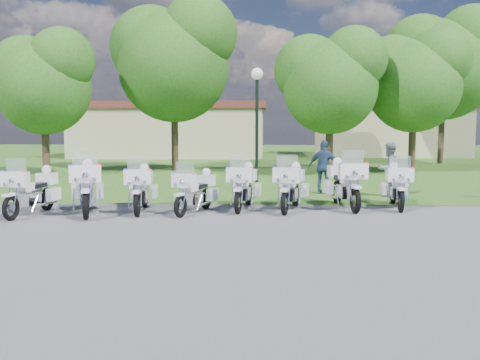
{
  "coord_description": "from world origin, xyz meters",
  "views": [
    {
      "loc": [
        1.48,
        -13.21,
        2.45
      ],
      "look_at": [
        0.71,
        1.2,
        0.95
      ],
      "focal_mm": 40.0,
      "sensor_mm": 36.0,
      "label": 1
    }
  ],
  "objects_px": {
    "motorcycle_3": "(196,191)",
    "lamp_post": "(257,99)",
    "motorcycle_0": "(32,190)",
    "motorcycle_7": "(397,185)",
    "motorcycle_2": "(141,188)",
    "bystander_b": "(389,170)",
    "motorcycle_4": "(244,186)",
    "motorcycle_1": "(87,186)",
    "motorcycle_6": "(344,183)",
    "bystander_c": "(324,167)",
    "motorcycle_5": "(291,186)"
  },
  "relations": [
    {
      "from": "motorcycle_1",
      "to": "motorcycle_7",
      "type": "xyz_separation_m",
      "value": [
        8.82,
        1.53,
        -0.09
      ]
    },
    {
      "from": "motorcycle_4",
      "to": "bystander_b",
      "type": "relative_size",
      "value": 1.3
    },
    {
      "from": "motorcycle_5",
      "to": "bystander_c",
      "type": "distance_m",
      "value": 3.81
    },
    {
      "from": "bystander_b",
      "to": "motorcycle_1",
      "type": "bearing_deg",
      "value": -6.33
    },
    {
      "from": "motorcycle_0",
      "to": "motorcycle_3",
      "type": "bearing_deg",
      "value": -164.46
    },
    {
      "from": "motorcycle_6",
      "to": "lamp_post",
      "type": "bearing_deg",
      "value": -64.35
    },
    {
      "from": "motorcycle_4",
      "to": "motorcycle_7",
      "type": "xyz_separation_m",
      "value": [
        4.5,
        0.5,
        -0.01
      ]
    },
    {
      "from": "motorcycle_2",
      "to": "motorcycle_7",
      "type": "relative_size",
      "value": 1.01
    },
    {
      "from": "motorcycle_4",
      "to": "lamp_post",
      "type": "bearing_deg",
      "value": -86.2
    },
    {
      "from": "bystander_b",
      "to": "bystander_c",
      "type": "height_order",
      "value": "bystander_c"
    },
    {
      "from": "motorcycle_3",
      "to": "motorcycle_5",
      "type": "height_order",
      "value": "motorcycle_5"
    },
    {
      "from": "motorcycle_1",
      "to": "motorcycle_3",
      "type": "height_order",
      "value": "motorcycle_1"
    },
    {
      "from": "motorcycle_4",
      "to": "motorcycle_1",
      "type": "bearing_deg",
      "value": 20.81
    },
    {
      "from": "motorcycle_0",
      "to": "lamp_post",
      "type": "xyz_separation_m",
      "value": [
        6.0,
        5.67,
        2.72
      ]
    },
    {
      "from": "motorcycle_1",
      "to": "motorcycle_2",
      "type": "distance_m",
      "value": 1.49
    },
    {
      "from": "motorcycle_6",
      "to": "motorcycle_4",
      "type": "bearing_deg",
      "value": -1.47
    },
    {
      "from": "motorcycle_0",
      "to": "motorcycle_3",
      "type": "xyz_separation_m",
      "value": [
        4.41,
        0.57,
        -0.05
      ]
    },
    {
      "from": "motorcycle_4",
      "to": "motorcycle_7",
      "type": "relative_size",
      "value": 1.02
    },
    {
      "from": "lamp_post",
      "to": "bystander_c",
      "type": "height_order",
      "value": "lamp_post"
    },
    {
      "from": "motorcycle_3",
      "to": "motorcycle_0",
      "type": "bearing_deg",
      "value": 26.23
    },
    {
      "from": "bystander_b",
      "to": "motorcycle_2",
      "type": "bearing_deg",
      "value": -5.21
    },
    {
      "from": "lamp_post",
      "to": "motorcycle_3",
      "type": "bearing_deg",
      "value": -107.3
    },
    {
      "from": "motorcycle_3",
      "to": "motorcycle_5",
      "type": "bearing_deg",
      "value": -147.96
    },
    {
      "from": "motorcycle_3",
      "to": "lamp_post",
      "type": "distance_m",
      "value": 6.02
    },
    {
      "from": "motorcycle_4",
      "to": "motorcycle_7",
      "type": "distance_m",
      "value": 4.53
    },
    {
      "from": "motorcycle_0",
      "to": "lamp_post",
      "type": "relative_size",
      "value": 0.52
    },
    {
      "from": "motorcycle_7",
      "to": "bystander_c",
      "type": "bearing_deg",
      "value": -52.26
    },
    {
      "from": "motorcycle_1",
      "to": "bystander_b",
      "type": "relative_size",
      "value": 1.4
    },
    {
      "from": "motorcycle_6",
      "to": "motorcycle_7",
      "type": "xyz_separation_m",
      "value": [
        1.56,
        0.15,
        -0.07
      ]
    },
    {
      "from": "motorcycle_2",
      "to": "bystander_c",
      "type": "bearing_deg",
      "value": -150.39
    },
    {
      "from": "motorcycle_0",
      "to": "lamp_post",
      "type": "bearing_deg",
      "value": -128.43
    },
    {
      "from": "motorcycle_0",
      "to": "motorcycle_6",
      "type": "height_order",
      "value": "motorcycle_6"
    },
    {
      "from": "bystander_b",
      "to": "motorcycle_6",
      "type": "bearing_deg",
      "value": 24.33
    },
    {
      "from": "motorcycle_6",
      "to": "lamp_post",
      "type": "distance_m",
      "value": 5.49
    },
    {
      "from": "motorcycle_5",
      "to": "motorcycle_1",
      "type": "bearing_deg",
      "value": 21.31
    },
    {
      "from": "motorcycle_7",
      "to": "lamp_post",
      "type": "distance_m",
      "value": 6.33
    },
    {
      "from": "motorcycle_7",
      "to": "bystander_b",
      "type": "distance_m",
      "value": 2.46
    },
    {
      "from": "motorcycle_2",
      "to": "motorcycle_7",
      "type": "bearing_deg",
      "value": -178.0
    },
    {
      "from": "motorcycle_0",
      "to": "bystander_c",
      "type": "distance_m",
      "value": 9.66
    },
    {
      "from": "motorcycle_2",
      "to": "bystander_b",
      "type": "height_order",
      "value": "bystander_b"
    },
    {
      "from": "motorcycle_4",
      "to": "motorcycle_6",
      "type": "xyz_separation_m",
      "value": [
        2.94,
        0.35,
        0.06
      ]
    },
    {
      "from": "bystander_c",
      "to": "motorcycle_6",
      "type": "bearing_deg",
      "value": 111.98
    },
    {
      "from": "motorcycle_4",
      "to": "bystander_c",
      "type": "bearing_deg",
      "value": -120.42
    },
    {
      "from": "motorcycle_3",
      "to": "bystander_b",
      "type": "xyz_separation_m",
      "value": [
        6.13,
        3.69,
        0.31
      ]
    },
    {
      "from": "motorcycle_1",
      "to": "bystander_c",
      "type": "xyz_separation_m",
      "value": [
        6.98,
        4.48,
        0.2
      ]
    },
    {
      "from": "motorcycle_0",
      "to": "motorcycle_7",
      "type": "xyz_separation_m",
      "value": [
        10.24,
        1.82,
        -0.0
      ]
    },
    {
      "from": "bystander_c",
      "to": "motorcycle_5",
      "type": "bearing_deg",
      "value": 86.78
    },
    {
      "from": "motorcycle_1",
      "to": "motorcycle_3",
      "type": "bearing_deg",
      "value": 168.45
    },
    {
      "from": "motorcycle_1",
      "to": "motorcycle_3",
      "type": "relative_size",
      "value": 1.23
    },
    {
      "from": "motorcycle_1",
      "to": "motorcycle_5",
      "type": "relative_size",
      "value": 1.08
    }
  ]
}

